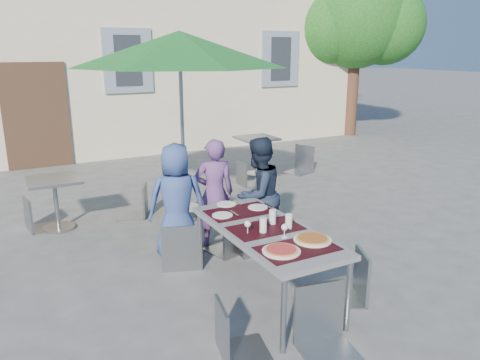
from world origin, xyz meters
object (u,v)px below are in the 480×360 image
child_1 (214,193)px  bg_chair_r_0 (137,181)px  child_2 (258,195)px  chair_2 (256,207)px  pizza_near_left (281,250)px  dining_table (266,233)px  cafe_table_0 (55,195)px  child_0 (177,202)px  pizza_near_right (313,239)px  chair_1 (232,208)px  chair_4 (354,247)px  bg_chair_l_0 (33,194)px  cafe_table_1 (256,149)px  bg_chair_r_1 (302,143)px  patio_umbrella (180,50)px  chair_3 (233,298)px  chair_0 (181,218)px  bg_chair_l_1 (246,160)px

child_1 → bg_chair_r_0: size_ratio=1.50×
child_2 → chair_2: size_ratio=1.40×
pizza_near_left → chair_2: chair_2 is taller
dining_table → cafe_table_0: dining_table is taller
child_0 → chair_2: 0.95m
child_1 → bg_chair_r_0: 1.62m
dining_table → pizza_near_right: 0.53m
chair_1 → chair_2: (0.26, -0.13, 0.01)m
chair_4 → bg_chair_l_0: 4.41m
dining_table → cafe_table_1: bearing=61.3°
pizza_near_right → child_2: bearing=78.4°
child_0 → bg_chair_r_1: (3.70, 2.68, -0.09)m
chair_2 → chair_4: chair_2 is taller
pizza_near_left → child_1: (0.29, 2.00, -0.07)m
child_0 → patio_umbrella: size_ratio=0.46×
child_0 → pizza_near_right: bearing=126.8°
child_0 → chair_3: child_0 is taller
bg_chair_r_1 → dining_table: bearing=-129.1°
chair_3 → chair_0: bearing=83.1°
chair_1 → chair_2: size_ratio=0.98×
chair_2 → cafe_table_0: chair_2 is taller
cafe_table_1 → pizza_near_left: bearing=-117.5°
child_1 → cafe_table_1: (2.20, 2.78, -0.16)m
chair_2 → chair_4: bearing=-77.9°
chair_2 → pizza_near_right: bearing=-98.9°
bg_chair_l_0 → cafe_table_0: bearing=-24.3°
bg_chair_l_1 → pizza_near_right: bearing=-110.6°
child_2 → chair_0: child_2 is taller
pizza_near_left → patio_umbrella: bearing=83.7°
child_0 → child_2: (0.97, -0.25, 0.01)m
child_0 → child_2: bearing=-177.5°
child_1 → chair_4: (0.63, -1.90, -0.13)m
pizza_near_left → pizza_near_right: size_ratio=0.96×
child_2 → cafe_table_0: child_2 is taller
child_0 → chair_3: bearing=99.1°
chair_0 → bg_chair_l_1: chair_0 is taller
child_1 → chair_0: bearing=49.3°
pizza_near_left → bg_chair_r_1: bearing=53.0°
pizza_near_right → chair_0: size_ratio=0.34×
child_0 → chair_2: child_0 is taller
dining_table → bg_chair_r_0: bearing=98.7°
child_0 → chair_0: (-0.07, -0.30, -0.09)m
patio_umbrella → cafe_table_0: patio_umbrella is taller
chair_1 → patio_umbrella: 2.45m
bg_chair_l_0 → chair_0: bearing=-56.1°
patio_umbrella → bg_chair_r_1: 3.80m
pizza_near_right → chair_3: (-0.93, -0.21, -0.26)m
child_0 → chair_0: bearing=93.7°
pizza_near_right → chair_0: bearing=115.7°
pizza_near_right → bg_chair_l_0: size_ratio=0.39×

